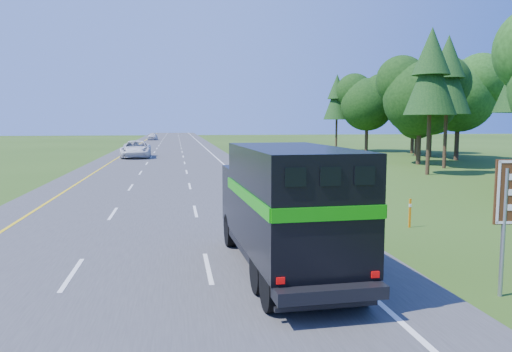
# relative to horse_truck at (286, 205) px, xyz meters

# --- Properties ---
(road) EXTENTS (15.00, 260.00, 0.04)m
(road) POSITION_rel_horse_truck_xyz_m (-3.89, 39.72, -1.87)
(road) COLOR #38383A
(road) RESTS_ON ground
(lane_markings) EXTENTS (11.15, 260.00, 0.01)m
(lane_markings) POSITION_rel_horse_truck_xyz_m (-3.89, 39.72, -1.84)
(lane_markings) COLOR yellow
(lane_markings) RESTS_ON road
(horse_truck) EXTENTS (2.74, 7.89, 3.45)m
(horse_truck) POSITION_rel_horse_truck_xyz_m (0.00, 0.00, 0.00)
(horse_truck) COLOR black
(horse_truck) RESTS_ON road
(white_suv) EXTENTS (3.34, 6.97, 1.92)m
(white_suv) POSITION_rel_horse_truck_xyz_m (-7.36, 44.99, -0.89)
(white_suv) COLOR silver
(white_suv) RESTS_ON road
(far_car) EXTENTS (2.21, 4.70, 1.55)m
(far_car) POSITION_rel_horse_truck_xyz_m (-7.89, 99.25, -1.07)
(far_car) COLOR silver
(far_car) RESTS_ON road
(delineator) EXTENTS (0.09, 0.05, 1.14)m
(delineator) POSITION_rel_horse_truck_xyz_m (6.10, 5.04, -1.28)
(delineator) COLOR orange
(delineator) RESTS_ON ground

